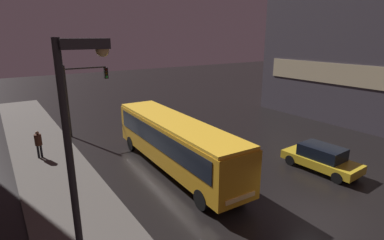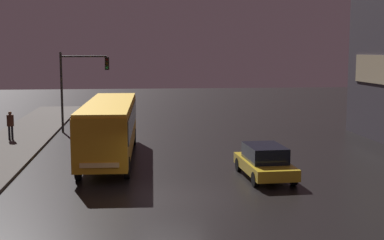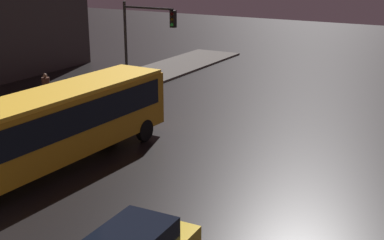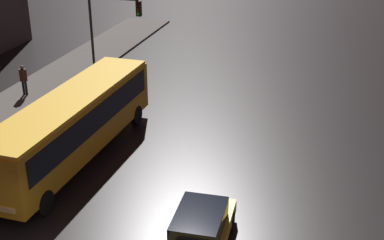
{
  "view_description": "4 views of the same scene",
  "coord_description": "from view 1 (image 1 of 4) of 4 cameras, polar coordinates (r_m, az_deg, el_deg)",
  "views": [
    {
      "loc": [
        -11.3,
        -6.53,
        7.8
      ],
      "look_at": [
        -0.07,
        10.1,
        2.11
      ],
      "focal_mm": 28.0,
      "sensor_mm": 36.0,
      "label": 1
    },
    {
      "loc": [
        -1.48,
        -20.51,
        5.8
      ],
      "look_at": [
        1.43,
        6.88,
        2.17
      ],
      "focal_mm": 50.0,
      "sensor_mm": 36.0,
      "label": 2
    },
    {
      "loc": [
        11.62,
        -6.78,
        8.15
      ],
      "look_at": [
        2.22,
        9.72,
        2.23
      ],
      "focal_mm": 50.0,
      "sensor_mm": 36.0,
      "label": 3
    },
    {
      "loc": [
        8.26,
        -11.74,
        11.62
      ],
      "look_at": [
        2.6,
        7.96,
        2.51
      ],
      "focal_mm": 50.0,
      "sensor_mm": 36.0,
      "label": 4
    }
  ],
  "objects": [
    {
      "name": "ground_plane",
      "position": [
        15.2,
        23.07,
        -16.43
      ],
      "size": [
        120.0,
        120.0,
        0.0
      ],
      "primitive_type": "plane",
      "color": "black"
    },
    {
      "name": "sidewalk_left",
      "position": [
        18.38,
        -23.96,
        -10.47
      ],
      "size": [
        4.0,
        48.0,
        0.15
      ],
      "color": "#56514C",
      "rests_on": "ground"
    },
    {
      "name": "bus_near",
      "position": [
        17.6,
        -3.23,
        -3.75
      ],
      "size": [
        2.78,
        11.74,
        3.09
      ],
      "rotation": [
        0.0,
        0.0,
        3.11
      ],
      "color": "orange",
      "rests_on": "ground"
    },
    {
      "name": "car_taxi",
      "position": [
        19.53,
        23.41,
        -6.63
      ],
      "size": [
        2.07,
        4.48,
        1.51
      ],
      "rotation": [
        0.0,
        0.0,
        3.19
      ],
      "color": "gold",
      "rests_on": "ground"
    },
    {
      "name": "pedestrian_near",
      "position": [
        21.56,
        -27.23,
        -3.67
      ],
      "size": [
        0.45,
        0.45,
        1.8
      ],
      "rotation": [
        0.0,
        0.0,
        1.52
      ],
      "color": "black",
      "rests_on": "sidewalk_left"
    },
    {
      "name": "traffic_light_main",
      "position": [
        25.16,
        -20.13,
        5.86
      ],
      "size": [
        3.41,
        0.35,
        5.64
      ],
      "color": "#2D2D2D",
      "rests_on": "ground"
    },
    {
      "name": "street_lamp_sidewalk",
      "position": [
        7.77,
        -20.73,
        -4.83
      ],
      "size": [
        1.25,
        0.36,
        7.61
      ],
      "color": "#2D2D2D",
      "rests_on": "sidewalk_left"
    }
  ]
}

